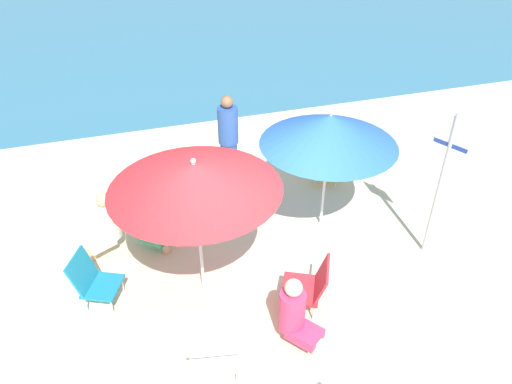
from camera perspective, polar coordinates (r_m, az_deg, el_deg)
The scene contains 14 objects.
ground_plane at distance 6.21m, azimuth -0.35°, elevation -13.17°, with size 40.00×40.00×0.00m, color beige.
sea_water at distance 17.88m, azimuth -13.59°, elevation 18.69°, with size 40.00×16.00×0.01m, color teal.
umbrella_red at distance 5.36m, azimuth -7.28°, elevation 1.85°, with size 1.98×1.98×1.95m.
umbrella_blue at distance 6.64m, azimuth 8.67°, elevation 7.28°, with size 1.91×1.91×1.88m.
beach_chair_a at distance 5.97m, azimuth 6.40°, elevation -10.85°, with size 0.72×0.71×0.68m.
beach_chair_b at distance 5.32m, azimuth -4.86°, elevation -19.23°, with size 0.63×0.60×0.58m.
beach_chair_c at distance 8.44m, azimuth 8.45°, elevation 3.50°, with size 0.71×0.75×0.56m.
beach_chair_d at distance 6.31m, azimuth -18.76°, elevation -9.71°, with size 0.66×0.63×0.71m.
beach_chair_e at distance 7.29m, azimuth -9.34°, elevation -2.03°, with size 0.62×0.63×0.59m.
person_a at distance 7.69m, azimuth -3.25°, elevation 5.43°, with size 0.31×0.31×1.71m.
person_b at distance 6.92m, azimuth -12.83°, elevation -3.64°, with size 0.50×0.49×0.86m.
person_c at distance 5.53m, azimuth 4.72°, elevation -14.17°, with size 0.48×0.52×0.93m.
person_d at distance 6.97m, azimuth -17.40°, elevation -3.58°, with size 0.57×0.48×0.95m.
warning_sign at distance 6.58m, azimuth 21.35°, elevation 2.67°, with size 0.21×0.41×2.12m.
Camera 1 is at (-1.21, -4.01, 4.58)m, focal length 33.88 mm.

